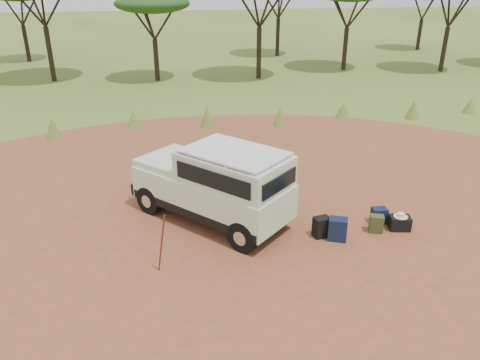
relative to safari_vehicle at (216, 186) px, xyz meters
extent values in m
plane|color=#516B26|center=(0.55, -0.83, -1.00)|extent=(140.00, 140.00, 0.00)
cylinder|color=#974A31|center=(0.55, -0.83, -1.00)|extent=(23.00, 23.00, 0.01)
cone|color=#516B26|center=(-5.45, 7.47, -0.58)|extent=(0.60, 0.60, 0.85)
cone|color=#516B26|center=(-2.45, 8.37, -0.65)|extent=(0.60, 0.60, 0.70)
cone|color=#516B26|center=(0.55, 7.97, -0.55)|extent=(0.60, 0.60, 0.90)
cone|color=#516B26|center=(3.55, 7.57, -0.60)|extent=(0.60, 0.60, 0.80)
cone|color=#516B26|center=(6.55, 8.27, -0.63)|extent=(0.60, 0.60, 0.75)
cone|color=#516B26|center=(9.55, 7.67, -0.58)|extent=(0.60, 0.60, 0.85)
cone|color=#516B26|center=(12.55, 8.07, -0.65)|extent=(0.60, 0.60, 0.70)
cylinder|color=black|center=(-7.45, 18.17, 0.53)|extent=(0.28, 0.28, 3.06)
cylinder|color=black|center=(-1.45, 17.37, 0.17)|extent=(0.28, 0.28, 2.34)
ellipsoid|color=#1C3513|center=(-1.45, 17.37, 3.26)|extent=(4.20, 4.20, 1.05)
cylinder|color=black|center=(4.55, 16.97, 0.46)|extent=(0.28, 0.28, 2.93)
cylinder|color=black|center=(10.55, 18.67, 0.30)|extent=(0.28, 0.28, 2.61)
cylinder|color=black|center=(16.55, 17.17, 0.35)|extent=(0.28, 0.28, 2.70)
cylinder|color=black|center=(-10.45, 25.17, 0.23)|extent=(0.28, 0.28, 2.48)
cylinder|color=black|center=(7.55, 24.67, 0.35)|extent=(0.28, 0.28, 2.70)
cylinder|color=black|center=(19.55, 25.67, 0.17)|extent=(0.28, 0.28, 2.34)
cube|color=silver|center=(-0.10, 0.10, -0.19)|extent=(4.06, 4.15, 0.87)
cube|color=black|center=(-0.10, 0.10, -0.51)|extent=(4.03, 4.11, 0.22)
cube|color=silver|center=(0.41, -0.43, 0.59)|extent=(2.93, 2.97, 0.69)
cube|color=silver|center=(0.41, -0.43, 0.96)|extent=(2.96, 2.99, 0.05)
cube|color=silver|center=(0.41, -0.43, 1.05)|extent=(2.74, 2.77, 0.05)
cube|color=silver|center=(-0.99, 1.04, 0.34)|extent=(2.20, 2.19, 0.18)
cube|color=black|center=(-0.46, 0.48, 0.63)|extent=(1.11, 1.07, 0.48)
cube|color=black|center=(-0.19, -1.00, 0.63)|extent=(1.52, 1.60, 0.41)
cube|color=black|center=(1.01, 0.14, 0.63)|extent=(1.52, 1.60, 0.41)
cube|color=black|center=(1.30, -1.37, 0.59)|extent=(1.01, 0.96, 0.38)
cube|color=black|center=(-1.55, 1.63, -0.46)|extent=(1.29, 1.23, 0.31)
cylinder|color=black|center=(-1.63, 1.71, 0.28)|extent=(0.90, 0.86, 0.06)
cylinder|color=black|center=(-1.63, 1.71, -0.21)|extent=(0.90, 0.86, 0.06)
cylinder|color=silver|center=(-1.83, 1.55, 0.09)|extent=(0.19, 0.18, 0.20)
cylinder|color=silver|center=(-1.45, 1.90, 0.09)|extent=(0.19, 0.18, 0.20)
cube|color=silver|center=(-1.60, 1.69, -0.35)|extent=(0.30, 0.29, 0.11)
cylinder|color=black|center=(0.17, 0.98, 0.52)|extent=(0.10, 0.10, 0.75)
cylinder|color=black|center=(-1.70, 0.72, -0.62)|extent=(0.71, 0.73, 0.77)
cylinder|color=black|center=(-0.63, 1.74, -0.62)|extent=(0.71, 0.73, 0.77)
cylinder|color=black|center=(0.44, -1.53, -0.62)|extent=(0.71, 0.73, 0.77)
cylinder|color=black|center=(1.51, -0.52, -0.62)|extent=(0.71, 0.73, 0.77)
cylinder|color=brown|center=(-1.40, -2.11, -0.27)|extent=(0.26, 0.27, 1.48)
cube|color=black|center=(2.44, -1.21, -0.74)|extent=(0.44, 0.36, 0.52)
cube|color=#111A38|center=(2.77, -1.42, -0.72)|extent=(0.52, 0.45, 0.58)
cube|color=#37411E|center=(3.86, -1.23, -0.77)|extent=(0.39, 0.33, 0.46)
cube|color=#111A38|center=(4.12, -0.80, -0.79)|extent=(0.37, 0.28, 0.42)
cube|color=black|center=(4.50, -1.20, -0.83)|extent=(0.57, 0.45, 0.36)
cylinder|color=black|center=(2.88, -1.28, -0.87)|extent=(0.28, 0.28, 0.28)
cylinder|color=beige|center=(4.50, -1.20, -0.64)|extent=(0.35, 0.35, 0.01)
cylinder|color=beige|center=(4.50, -1.20, -0.59)|extent=(0.17, 0.17, 0.09)
camera|label=1|loc=(-1.14, -10.67, 5.00)|focal=35.00mm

